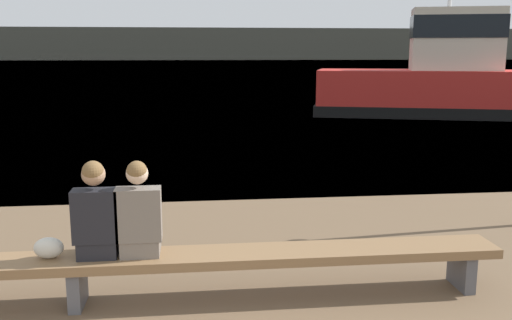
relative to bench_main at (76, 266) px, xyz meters
The scene contains 7 objects.
water_surface 123.84m from the bench_main, 89.52° to the left, with size 240.00×240.00×0.00m, color #5684A3.
far_shoreline 155.89m from the bench_main, 89.62° to the left, with size 600.00×12.00×8.51m, color #4C4C42.
bench_main is the anchor object (origin of this frame).
person_left 0.55m from the bench_main, ahead, with size 0.43×0.41×0.96m.
person_right 0.79m from the bench_main, ahead, with size 0.43×0.41×0.95m.
shopping_bag 0.31m from the bench_main, behind, with size 0.28×0.17×0.21m.
tugboat_red 18.86m from the bench_main, 55.33° to the left, with size 9.87×5.52×6.58m.
Camera 1 is at (0.11, -2.38, 2.47)m, focal length 40.00 mm.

